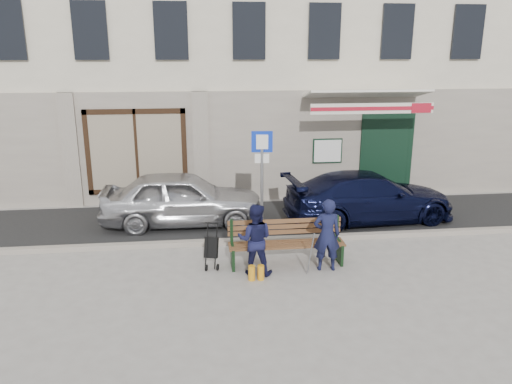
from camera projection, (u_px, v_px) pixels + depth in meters
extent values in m
plane|color=#9E9991|center=(275.00, 270.00, 10.15)|extent=(80.00, 80.00, 0.00)
cube|color=#282828|center=(257.00, 220.00, 13.11)|extent=(60.00, 3.20, 0.01)
cube|color=#9E9384|center=(265.00, 240.00, 11.57)|extent=(60.00, 0.18, 0.12)
cube|color=beige|center=(238.00, 29.00, 16.89)|extent=(20.00, 7.00, 10.00)
cube|color=#9E9384|center=(249.00, 147.00, 14.45)|extent=(20.00, 0.12, 3.20)
cube|color=maroon|center=(137.00, 151.00, 14.16)|extent=(2.50, 0.12, 2.00)
cube|color=black|center=(386.00, 154.00, 14.91)|extent=(1.60, 0.10, 2.60)
cube|color=black|center=(380.00, 154.00, 15.38)|extent=(1.25, 0.90, 2.40)
cube|color=white|center=(328.00, 151.00, 14.64)|extent=(0.80, 0.03, 0.65)
cube|color=white|center=(363.00, 95.00, 14.08)|extent=(3.40, 1.72, 0.42)
cube|color=white|center=(373.00, 108.00, 13.34)|extent=(3.40, 0.05, 0.28)
cube|color=#AB1526|center=(373.00, 109.00, 13.31)|extent=(3.40, 0.02, 0.10)
imported|color=silver|center=(182.00, 198.00, 12.63)|extent=(4.08, 1.70, 1.38)
imported|color=black|center=(369.00, 197.00, 12.94)|extent=(4.57, 2.21, 1.28)
cylinder|color=gray|center=(262.00, 189.00, 11.44)|extent=(0.07, 0.07, 2.48)
cube|color=#0C2CB5|center=(262.00, 142.00, 11.14)|extent=(0.48, 0.07, 0.48)
cube|color=white|center=(262.00, 142.00, 11.11)|extent=(0.27, 0.04, 0.32)
cube|color=white|center=(262.00, 158.00, 11.24)|extent=(0.33, 0.06, 0.21)
cube|color=brown|center=(287.00, 244.00, 10.28)|extent=(2.40, 0.50, 0.04)
cube|color=brown|center=(285.00, 226.00, 10.47)|extent=(2.40, 0.10, 0.36)
cube|color=black|center=(233.00, 257.00, 10.22)|extent=(0.06, 0.50, 0.45)
cube|color=black|center=(339.00, 252.00, 10.46)|extent=(0.06, 0.50, 0.45)
cube|color=white|center=(324.00, 243.00, 10.26)|extent=(0.34, 0.25, 0.11)
cylinder|color=gray|center=(311.00, 254.00, 9.66)|extent=(0.07, 0.34, 0.96)
cylinder|color=orange|center=(252.00, 273.00, 9.65)|extent=(0.13, 0.13, 0.30)
cylinder|color=orange|center=(261.00, 273.00, 9.67)|extent=(0.13, 0.13, 0.30)
imported|color=#141737|center=(327.00, 235.00, 9.97)|extent=(0.57, 0.40, 1.50)
imported|color=#15163A|center=(255.00, 239.00, 9.79)|extent=(0.81, 0.69, 1.45)
cylinder|color=black|center=(206.00, 268.00, 10.08)|extent=(0.07, 0.14, 0.13)
cylinder|color=black|center=(218.00, 267.00, 10.11)|extent=(0.07, 0.14, 0.13)
cube|color=black|center=(211.00, 247.00, 10.18)|extent=(0.33, 0.31, 0.45)
cylinder|color=black|center=(211.00, 223.00, 10.15)|extent=(0.24, 0.10, 0.02)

